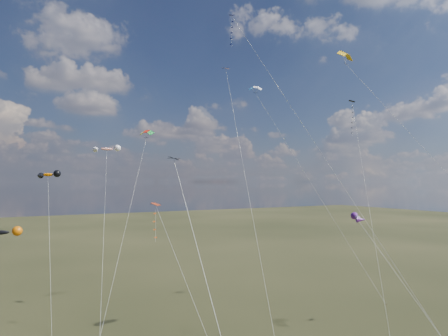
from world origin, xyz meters
TOP-DOWN VIEW (x-y plane):
  - diamond_black_high at (23.23, 19.87)m, footprint 10.45×15.11m
  - diamond_navy_tall at (5.70, 22.10)m, footprint 10.60×25.69m
  - diamond_black_mid at (-12.37, -1.74)m, footprint 1.43×16.16m
  - diamond_red_low at (-8.24, 17.39)m, footprint 3.86×9.87m
  - diamond_orange_center at (2.87, 19.52)m, footprint 5.10×19.28m
  - parafoil_yellow at (12.68, 10.96)m, footprint 13.83×22.60m
  - parafoil_blue_white at (16.75, 36.67)m, footprint 9.64×22.11m
  - parafoil_tricolor at (-6.74, 26.66)m, footprint 9.25×11.18m
  - novelty_black_orange at (-22.95, 20.53)m, footprint 5.60×8.20m
  - novelty_orange_black at (-17.87, 31.68)m, footprint 2.74×10.95m
  - novelty_white_purple at (7.52, 4.64)m, footprint 3.21×12.65m
  - novelty_redwhite_stripe at (-9.66, 36.03)m, footprint 6.38×19.46m

SIDE VIEW (x-z plane):
  - diamond_red_low at x=-8.24m, z-range 4.90..20.04m
  - novelty_black_orange at x=-22.95m, z-range 5.99..19.05m
  - diamond_black_mid at x=-12.37m, z-range 3.46..22.61m
  - novelty_white_purple at x=7.52m, z-range 6.69..21.00m
  - novelty_orange_black at x=-17.87m, z-range 8.79..27.62m
  - novelty_redwhite_stripe at x=-9.66m, z-range 10.72..33.48m
  - diamond_orange_center at x=2.87m, z-range 6.05..39.55m
  - parafoil_tricolor at x=-6.74m, z-range 11.49..35.89m
  - diamond_black_high at x=23.23m, z-range 10.62..40.51m
  - parafoil_yellow at x=12.68m, z-range 15.83..49.19m
  - parafoil_blue_white at x=16.75m, z-range 16.69..51.76m
  - diamond_navy_tall at x=5.70m, z-range 14.54..55.30m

